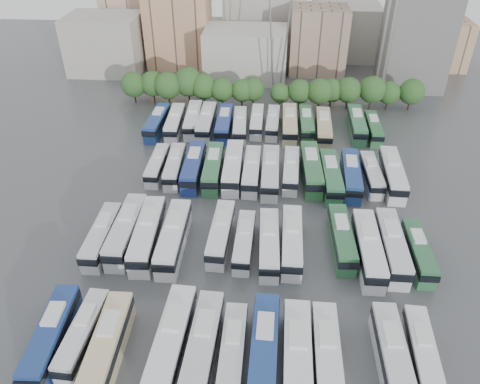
# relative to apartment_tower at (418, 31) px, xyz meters

# --- Properties ---
(ground) EXTENTS (220.00, 220.00, 0.00)m
(ground) POSITION_rel_apartment_tower_xyz_m (-34.00, -58.00, -13.00)
(ground) COLOR #424447
(ground) RESTS_ON ground
(tree_line) EXTENTS (66.36, 7.78, 8.21)m
(tree_line) POSITION_rel_apartment_tower_xyz_m (-35.10, -15.84, -8.72)
(tree_line) COLOR black
(tree_line) RESTS_ON ground
(city_buildings) EXTENTS (102.00, 35.00, 20.00)m
(city_buildings) POSITION_rel_apartment_tower_xyz_m (-41.46, 13.86, -5.13)
(city_buildings) COLOR #9E998E
(city_buildings) RESTS_ON ground
(apartment_tower) EXTENTS (14.00, 14.00, 26.00)m
(apartment_tower) POSITION_rel_apartment_tower_xyz_m (0.00, 0.00, 0.00)
(apartment_tower) COLOR silver
(apartment_tower) RESTS_ON ground
(electricity_pylon) EXTENTS (9.00, 6.91, 33.83)m
(electricity_pylon) POSITION_rel_apartment_tower_xyz_m (-32.00, -8.00, 5.66)
(electricity_pylon) COLOR slate
(electricity_pylon) RESTS_ON ground
(bus_r0_s0) EXTENTS (3.36, 12.59, 3.91)m
(bus_r0_s0) POSITION_rel_apartment_tower_xyz_m (-55.40, -81.74, -11.08)
(bus_r0_s0) COLOR navy
(bus_r0_s0) RESTS_ON ground
(bus_r0_s1) EXTENTS (2.90, 11.18, 3.48)m
(bus_r0_s1) POSITION_rel_apartment_tower_xyz_m (-52.17, -81.07, -11.29)
(bus_r0_s1) COLOR silver
(bus_r0_s1) RESTS_ON ground
(bus_r0_s2) EXTENTS (3.13, 12.94, 4.04)m
(bus_r0_s2) POSITION_rel_apartment_tower_xyz_m (-48.93, -82.67, -11.02)
(bus_r0_s2) COLOR beige
(bus_r0_s2) RESTS_ON ground
(bus_r0_s4) EXTENTS (3.50, 13.65, 4.25)m
(bus_r0_s4) POSITION_rel_apartment_tower_xyz_m (-42.24, -81.60, -10.91)
(bus_r0_s4) COLOR white
(bus_r0_s4) RESTS_ON ground
(bus_r0_s5) EXTENTS (3.32, 13.12, 4.09)m
(bus_r0_s5) POSITION_rel_apartment_tower_xyz_m (-38.85, -81.89, -10.99)
(bus_r0_s5) COLOR silver
(bus_r0_s5) RESTS_ON ground
(bus_r0_s6) EXTENTS (2.52, 11.39, 3.57)m
(bus_r0_s6) POSITION_rel_apartment_tower_xyz_m (-35.66, -82.22, -11.25)
(bus_r0_s6) COLOR silver
(bus_r0_s6) RESTS_ON ground
(bus_r0_s7) EXTENTS (3.12, 13.05, 4.08)m
(bus_r0_s7) POSITION_rel_apartment_tower_xyz_m (-32.37, -81.75, -11.00)
(bus_r0_s7) COLOR navy
(bus_r0_s7) RESTS_ON ground
(bus_r0_s8) EXTENTS (3.10, 13.46, 4.21)m
(bus_r0_s8) POSITION_rel_apartment_tower_xyz_m (-28.94, -82.75, -10.93)
(bus_r0_s8) COLOR white
(bus_r0_s8) RESTS_ON ground
(bus_r0_s9) EXTENTS (2.80, 12.48, 3.91)m
(bus_r0_s9) POSITION_rel_apartment_tower_xyz_m (-25.85, -82.15, -11.08)
(bus_r0_s9) COLOR silver
(bus_r0_s9) RESTS_ON ground
(bus_r0_s11) EXTENTS (2.77, 12.44, 3.90)m
(bus_r0_s11) POSITION_rel_apartment_tower_xyz_m (-19.06, -81.63, -11.09)
(bus_r0_s11) COLOR silver
(bus_r0_s11) RESTS_ON ground
(bus_r0_s12) EXTENTS (2.99, 11.31, 3.52)m
(bus_r0_s12) POSITION_rel_apartment_tower_xyz_m (-15.81, -80.90, -11.27)
(bus_r0_s12) COLOR silver
(bus_r0_s12) RESTS_ON ground
(bus_r1_s0) EXTENTS (2.71, 11.97, 3.75)m
(bus_r1_s0) POSITION_rel_apartment_tower_xyz_m (-55.36, -64.72, -11.16)
(bus_r1_s0) COLOR silver
(bus_r1_s0) RESTS_ON ground
(bus_r1_s1) EXTENTS (2.95, 13.44, 4.21)m
(bus_r1_s1) POSITION_rel_apartment_tower_xyz_m (-52.24, -63.56, -10.93)
(bus_r1_s1) COLOR silver
(bus_r1_s1) RESTS_ON ground
(bus_r1_s2) EXTENTS (3.61, 13.82, 4.30)m
(bus_r1_s2) POSITION_rel_apartment_tower_xyz_m (-49.07, -64.23, -10.89)
(bus_r1_s2) COLOR silver
(bus_r1_s2) RESTS_ON ground
(bus_r1_s3) EXTENTS (3.02, 13.51, 4.23)m
(bus_r1_s3) POSITION_rel_apartment_tower_xyz_m (-45.39, -64.55, -10.92)
(bus_r1_s3) COLOR silver
(bus_r1_s3) RESTS_ON ground
(bus_r1_s5) EXTENTS (3.06, 12.08, 3.76)m
(bus_r1_s5) POSITION_rel_apartment_tower_xyz_m (-39.04, -62.90, -11.15)
(bus_r1_s5) COLOR silver
(bus_r1_s5) RESTS_ON ground
(bus_r1_s6) EXTENTS (2.61, 10.93, 3.41)m
(bus_r1_s6) POSITION_rel_apartment_tower_xyz_m (-35.68, -64.20, -11.32)
(bus_r1_s6) COLOR silver
(bus_r1_s6) RESTS_ON ground
(bus_r1_s7) EXTENTS (3.01, 12.27, 3.83)m
(bus_r1_s7) POSITION_rel_apartment_tower_xyz_m (-32.29, -64.63, -11.12)
(bus_r1_s7) COLOR silver
(bus_r1_s7) RESTS_ON ground
(bus_r1_s8) EXTENTS (2.91, 12.61, 3.95)m
(bus_r1_s8) POSITION_rel_apartment_tower_xyz_m (-29.21, -63.93, -11.06)
(bus_r1_s8) COLOR silver
(bus_r1_s8) RESTS_ON ground
(bus_r1_s10) EXTENTS (3.06, 12.17, 3.79)m
(bus_r1_s10) POSITION_rel_apartment_tower_xyz_m (-22.36, -62.69, -11.14)
(bus_r1_s10) COLOR #2B643A
(bus_r1_s10) RESTS_ON ground
(bus_r1_s11) EXTENTS (2.93, 13.38, 4.20)m
(bus_r1_s11) POSITION_rel_apartment_tower_xyz_m (-19.09, -64.84, -10.94)
(bus_r1_s11) COLOR silver
(bus_r1_s11) RESTS_ON ground
(bus_r1_s12) EXTENTS (2.95, 13.12, 4.11)m
(bus_r1_s12) POSITION_rel_apartment_tower_xyz_m (-15.84, -64.06, -10.98)
(bus_r1_s12) COLOR silver
(bus_r1_s12) RESTS_ON ground
(bus_r1_s13) EXTENTS (2.48, 11.11, 3.48)m
(bus_r1_s13) POSITION_rel_apartment_tower_xyz_m (-12.43, -64.58, -11.29)
(bus_r1_s13) COLOR #2B643B
(bus_r1_s13) RESTS_ON ground
(bus_r2_s1) EXTENTS (2.41, 10.81, 3.39)m
(bus_r2_s1) POSITION_rel_apartment_tower_xyz_m (-52.02, -45.22, -11.34)
(bus_r2_s1) COLOR silver
(bus_r2_s1) RESTS_ON ground
(bus_r2_s2) EXTENTS (3.05, 11.66, 3.62)m
(bus_r2_s2) POSITION_rel_apartment_tower_xyz_m (-48.93, -45.53, -11.22)
(bus_r2_s2) COLOR silver
(bus_r2_s2) RESTS_ON ground
(bus_r2_s3) EXTENTS (3.02, 12.96, 4.05)m
(bus_r2_s3) POSITION_rel_apartment_tower_xyz_m (-45.63, -45.79, -11.01)
(bus_r2_s3) COLOR navy
(bus_r2_s3) RESTS_ON ground
(bus_r2_s4) EXTENTS (3.11, 12.83, 4.00)m
(bus_r2_s4) POSITION_rel_apartment_tower_xyz_m (-42.26, -45.84, -11.03)
(bus_r2_s4) COLOR #2E6B40
(bus_r2_s4) RESTS_ON ground
(bus_r2_s5) EXTENTS (3.12, 13.47, 4.21)m
(bus_r2_s5) POSITION_rel_apartment_tower_xyz_m (-38.89, -45.51, -10.93)
(bus_r2_s5) COLOR white
(bus_r2_s5) RESTS_ON ground
(bus_r2_s6) EXTENTS (2.75, 12.27, 3.85)m
(bus_r2_s6) POSITION_rel_apartment_tower_xyz_m (-35.70, -46.15, -11.11)
(bus_r2_s6) COLOR silver
(bus_r2_s6) RESTS_ON ground
(bus_r2_s7) EXTENTS (2.85, 13.06, 4.10)m
(bus_r2_s7) POSITION_rel_apartment_tower_xyz_m (-32.54, -46.56, -10.99)
(bus_r2_s7) COLOR silver
(bus_r2_s7) RESTS_ON ground
(bus_r2_s8) EXTENTS (2.98, 11.71, 3.64)m
(bus_r2_s8) POSITION_rel_apartment_tower_xyz_m (-29.09, -45.27, -11.21)
(bus_r2_s8) COLOR silver
(bus_r2_s8) RESTS_ON ground
(bus_r2_s9) EXTENTS (3.48, 13.68, 4.26)m
(bus_r2_s9) POSITION_rel_apartment_tower_xyz_m (-25.70, -45.08, -10.91)
(bus_r2_s9) COLOR #2D693A
(bus_r2_s9) RESTS_ON ground
(bus_r2_s10) EXTENTS (3.17, 13.01, 4.06)m
(bus_r2_s10) POSITION_rel_apartment_tower_xyz_m (-22.59, -47.06, -11.01)
(bus_r2_s10) COLOR #2C6740
(bus_r2_s10) RESTS_ON ground
(bus_r2_s11) EXTENTS (3.37, 12.88, 4.01)m
(bus_r2_s11) POSITION_rel_apartment_tower_xyz_m (-19.20, -46.40, -11.03)
(bus_r2_s11) COLOR navy
(bus_r2_s11) RESTS_ON ground
(bus_r2_s12) EXTENTS (2.75, 11.20, 3.49)m
(bus_r2_s12) POSITION_rel_apartment_tower_xyz_m (-15.70, -45.47, -11.29)
(bus_r2_s12) COLOR silver
(bus_r2_s12) RESTS_ON ground
(bus_r2_s13) EXTENTS (3.39, 13.44, 4.19)m
(bus_r2_s13) POSITION_rel_apartment_tower_xyz_m (-12.33, -45.63, -10.94)
(bus_r2_s13) COLOR silver
(bus_r2_s13) RESTS_ON ground
(bus_r3_s0) EXTENTS (3.16, 12.48, 3.89)m
(bus_r3_s0) POSITION_rel_apartment_tower_xyz_m (-55.64, -29.33, -11.09)
(bus_r3_s0) COLOR navy
(bus_r3_s0) RESTS_ON ground
(bus_r3_s1) EXTENTS (3.13, 12.38, 3.86)m
(bus_r3_s1) POSITION_rel_apartment_tower_xyz_m (-52.07, -29.08, -11.11)
(bus_r3_s1) COLOR silver
(bus_r3_s1) RESTS_ON ground
(bus_r3_s2) EXTENTS (3.38, 12.68, 3.94)m
(bus_r3_s2) POSITION_rel_apartment_tower_xyz_m (-48.62, -27.62, -11.07)
(bus_r3_s2) COLOR silver
(bus_r3_s2) RESTS_ON ground
(bus_r3_s3) EXTENTS (2.91, 13.00, 4.07)m
(bus_r3_s3) POSITION_rel_apartment_tower_xyz_m (-45.76, -28.60, -11.00)
(bus_r3_s3) COLOR silver
(bus_r3_s3) RESTS_ON ground
(bus_r3_s4) EXTENTS (2.96, 12.61, 3.94)m
(bus_r3_s4) POSITION_rel_apartment_tower_xyz_m (-42.16, -28.88, -11.07)
(bus_r3_s4) COLOR navy
(bus_r3_s4) RESTS_ON ground
(bus_r3_s5) EXTENTS (3.15, 11.88, 3.69)m
(bus_r3_s5) POSITION_rel_apartment_tower_xyz_m (-39.00, -29.09, -11.19)
(bus_r3_s5) COLOR silver
(bus_r3_s5) RESTS_ON ground
(bus_r3_s6) EXTENTS (2.45, 11.20, 3.51)m
(bus_r3_s6) POSITION_rel_apartment_tower_xyz_m (-35.71, -26.93, -11.28)
(bus_r3_s6) COLOR white
(bus_r3_s6) RESTS_ON ground
(bus_r3_s7) EXTENTS (2.80, 11.32, 3.53)m
(bus_r3_s7) POSITION_rel_apartment_tower_xyz_m (-32.49, -27.23, -11.27)
(bus_r3_s7) COLOR silver
(bus_r3_s7) RESTS_ON ground
(bus_r3_s8) EXTENTS (2.88, 13.14, 4.12)m
(bus_r3_s8) POSITION_rel_apartment_tower_xyz_m (-29.18, -28.31, -10.98)
(bus_r3_s8) COLOR #C7B889
(bus_r3_s8) RESTS_ON ground
(bus_r3_s9) EXTENTS (2.82, 12.15, 3.80)m
(bus_r3_s9) POSITION_rel_apartment_tower_xyz_m (-25.83, -27.64, -11.13)
(bus_r3_s9) COLOR #2E6B3B
(bus_r3_s9) RESTS_ON ground
(bus_r3_s10) EXTENTS (3.24, 13.01, 4.06)m
(bus_r3_s10) POSITION_rel_apartment_tower_xyz_m (-22.55, -29.37, -11.01)
(bus_r3_s10) COLOR tan
(bus_r3_s10) RESTS_ON ground
(bus_r3_s12) EXTENTS (2.96, 12.70, 3.97)m
(bus_r3_s12) POSITION_rel_apartment_tower_xyz_m (-15.83, -27.23, -11.05)
(bus_r3_s12) COLOR #2F6E43
(bus_r3_s12) RESTS_ON ground
(bus_r3_s13) EXTENTS (2.53, 11.05, 3.46)m
(bus_r3_s13) POSITION_rel_apartment_tower_xyz_m (-12.68, -28.23, -11.30)
(bus_r3_s13) COLOR #2C6738
(bus_r3_s13) RESTS_ON ground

